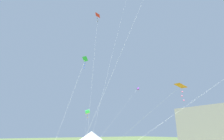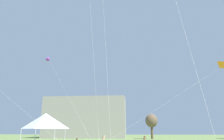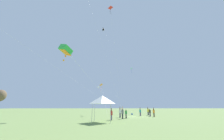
{
  "view_description": "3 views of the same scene",
  "coord_description": "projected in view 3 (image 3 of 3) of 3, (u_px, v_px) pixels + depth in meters",
  "views": [
    {
      "loc": [
        14.03,
        -6.28,
        3.35
      ],
      "look_at": [
        -1.88,
        4.63,
        10.25
      ],
      "focal_mm": 28.0,
      "sensor_mm": 36.0,
      "label": 1
    },
    {
      "loc": [
        -2.61,
        -10.02,
        2.27
      ],
      "look_at": [
        -3.83,
        3.8,
        6.1
      ],
      "focal_mm": 35.0,
      "sensor_mm": 36.0,
      "label": 2
    },
    {
      "loc": [
        -26.85,
        4.67,
        2.02
      ],
      "look_at": [
        -4.58,
        4.69,
        8.52
      ],
      "focal_mm": 20.0,
      "sensor_mm": 36.0,
      "label": 3
    }
  ],
  "objects": [
    {
      "name": "person_orange_shirt",
      "position": [
        154.0,
        112.0,
        25.41
      ],
      "size": [
        0.37,
        0.37,
        1.79
      ],
      "rotation": [
        0.0,
        0.0,
        5.02
      ],
      "color": "brown",
      "rests_on": "ground"
    },
    {
      "name": "person_teal_shirt",
      "position": [
        140.0,
        112.0,
        27.32
      ],
      "size": [
        0.37,
        0.37,
        1.8
      ],
      "rotation": [
        0.0,
        0.0,
        5.23
      ],
      "color": "#473860",
      "rests_on": "ground"
    },
    {
      "name": "person_black_shirt",
      "position": [
        150.0,
        112.0,
        26.29
      ],
      "size": [
        0.35,
        0.35,
        1.49
      ],
      "rotation": [
        0.0,
        0.0,
        1.28
      ],
      "color": "#473860",
      "rests_on": "ground"
    },
    {
      "name": "kite_red_delta_2",
      "position": [
        110.0,
        9.0,
        24.86
      ],
      "size": [
        2.5,
        2.63,
        21.31
      ],
      "color": "silver",
      "rests_on": "ground"
    },
    {
      "name": "kite_green_box_3",
      "position": [
        66.0,
        50.0,
        11.49
      ],
      "size": [
        12.44,
        6.91,
        7.54
      ],
      "color": "silver",
      "rests_on": "ground"
    },
    {
      "name": "cooler_box",
      "position": [
        132.0,
        114.0,
        31.59
      ],
      "size": [
        0.61,
        0.37,
        0.3
      ],
      "primitive_type": "cube",
      "color": "blue",
      "rests_on": "ground"
    },
    {
      "name": "festival_tent",
      "position": [
        102.0,
        100.0,
        17.4
      ],
      "size": [
        2.63,
        2.63,
        3.48
      ],
      "color": "#B7B7BC",
      "rests_on": "ground"
    },
    {
      "name": "person_yellow_shirt",
      "position": [
        148.0,
        111.0,
        29.7
      ],
      "size": [
        0.38,
        0.38,
        1.86
      ],
      "rotation": [
        0.0,
        0.0,
        0.6
      ],
      "color": "#282833",
      "rests_on": "ground"
    },
    {
      "name": "person_grey_shirt",
      "position": [
        122.0,
        113.0,
        21.36
      ],
      "size": [
        0.41,
        0.41,
        2.01
      ],
      "rotation": [
        0.0,
        0.0,
        0.47
      ],
      "color": "#282833",
      "rests_on": "ground"
    },
    {
      "name": "person_white_shirt",
      "position": [
        120.0,
        112.0,
        23.59
      ],
      "size": [
        0.4,
        0.4,
        1.95
      ],
      "rotation": [
        0.0,
        0.0,
        5.73
      ],
      "color": "#473860",
      "rests_on": "ground"
    },
    {
      "name": "person_red_shirt",
      "position": [
        111.0,
        114.0,
        19.39
      ],
      "size": [
        0.36,
        0.36,
        1.77
      ],
      "rotation": [
        0.0,
        0.0,
        5.71
      ],
      "color": "#473860",
      "rests_on": "ground"
    },
    {
      "name": "kite_white_diamond_7",
      "position": [
        99.0,
        87.0,
        35.35
      ],
      "size": [
        3.85,
        13.21,
        7.8
      ],
      "color": "silver",
      "rests_on": "ground"
    },
    {
      "name": "person_green_shirt",
      "position": [
        126.0,
        114.0,
        22.19
      ],
      "size": [
        0.35,
        0.35,
        1.47
      ],
      "rotation": [
        0.0,
        0.0,
        0.11
      ],
      "color": "#282833",
      "rests_on": "ground"
    },
    {
      "name": "kite_black_diamond_4",
      "position": [
        103.0,
        29.0,
        37.45
      ],
      "size": [
        4.66,
        9.51,
        25.1
      ],
      "color": "silver",
      "rests_on": "ground"
    },
    {
      "name": "kite_green_delta_1",
      "position": [
        131.0,
        69.0,
        27.68
      ],
      "size": [
        1.05,
        3.48,
        10.37
      ],
      "color": "silver",
      "rests_on": "ground"
    },
    {
      "name": "tree_far_left",
      "position": [
        0.0,
        96.0,
        54.07
      ],
      "size": [
        4.49,
        4.49,
        9.05
      ],
      "color": "brown",
      "rests_on": "ground"
    },
    {
      "name": "ground_plane",
      "position": [
        135.0,
        117.0,
        25.2
      ],
      "size": [
        220.0,
        220.0,
        0.0
      ],
      "primitive_type": "plane",
      "color": "olive"
    },
    {
      "name": "kite_orange_delta_6",
      "position": [
        101.0,
        85.0,
        31.92
      ],
      "size": [
        12.21,
        2.8,
        7.72
      ],
      "color": "silver",
      "rests_on": "ground"
    }
  ]
}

